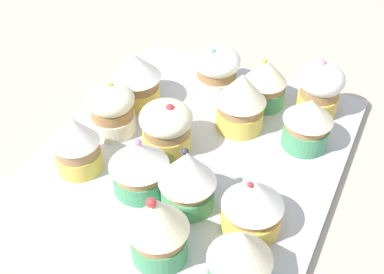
# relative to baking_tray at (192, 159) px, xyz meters

# --- Properties ---
(ground_plane) EXTENTS (1.80, 1.80, 0.03)m
(ground_plane) POSITION_rel_baking_tray_xyz_m (0.00, 0.00, -0.02)
(ground_plane) COLOR #B2A899
(baking_tray) EXTENTS (0.34, 0.41, 0.01)m
(baking_tray) POSITION_rel_baking_tray_xyz_m (0.00, 0.00, 0.00)
(baking_tray) COLOR silver
(baking_tray) RESTS_ON ground_plane
(cupcake_0) EXTENTS (0.06, 0.06, 0.08)m
(cupcake_0) POSITION_rel_baking_tray_xyz_m (-0.11, -0.15, 0.04)
(cupcake_0) COLOR #EFC651
(cupcake_0) RESTS_ON baking_tray
(cupcake_1) EXTENTS (0.06, 0.06, 0.07)m
(cupcake_1) POSITION_rel_baking_tray_xyz_m (-0.04, -0.14, 0.04)
(cupcake_1) COLOR #4C9E6B
(cupcake_1) RESTS_ON baking_tray
(cupcake_2) EXTENTS (0.06, 0.06, 0.07)m
(cupcake_2) POSITION_rel_baking_tray_xyz_m (0.03, -0.14, 0.04)
(cupcake_2) COLOR white
(cupcake_2) RESTS_ON baking_tray
(cupcake_3) EXTENTS (0.06, 0.06, 0.07)m
(cupcake_3) POSITION_rel_baking_tray_xyz_m (-0.11, -0.08, 0.04)
(cupcake_3) COLOR #4C9E6B
(cupcake_3) RESTS_ON baking_tray
(cupcake_4) EXTENTS (0.06, 0.06, 0.08)m
(cupcake_4) POSITION_rel_baking_tray_xyz_m (-0.03, -0.08, 0.05)
(cupcake_4) COLOR #EFC651
(cupcake_4) RESTS_ON baking_tray
(cupcake_5) EXTENTS (0.07, 0.07, 0.07)m
(cupcake_5) POSITION_rel_baking_tray_xyz_m (0.11, -0.06, 0.05)
(cupcake_5) COLOR #EFC651
(cupcake_5) RESTS_ON baking_tray
(cupcake_6) EXTENTS (0.06, 0.06, 0.07)m
(cupcake_6) POSITION_rel_baking_tray_xyz_m (0.03, 0.00, 0.04)
(cupcake_6) COLOR #EFC651
(cupcake_6) RESTS_ON baking_tray
(cupcake_7) EXTENTS (0.06, 0.06, 0.07)m
(cupcake_7) POSITION_rel_baking_tray_xyz_m (0.11, 0.00, 0.04)
(cupcake_7) COLOR white
(cupcake_7) RESTS_ON baking_tray
(cupcake_8) EXTENTS (0.06, 0.06, 0.07)m
(cupcake_8) POSITION_rel_baking_tray_xyz_m (-0.10, 0.07, 0.04)
(cupcake_8) COLOR #EFC651
(cupcake_8) RESTS_ON baking_tray
(cupcake_9) EXTENTS (0.06, 0.06, 0.08)m
(cupcake_9) POSITION_rel_baking_tray_xyz_m (-0.03, 0.07, 0.05)
(cupcake_9) COLOR #4C9E6B
(cupcake_9) RESTS_ON baking_tray
(cupcake_10) EXTENTS (0.07, 0.07, 0.07)m
(cupcake_10) POSITION_rel_baking_tray_xyz_m (0.03, 0.07, 0.04)
(cupcake_10) COLOR #4C9E6B
(cupcake_10) RESTS_ON baking_tray
(cupcake_11) EXTENTS (0.05, 0.05, 0.07)m
(cupcake_11) POSITION_rel_baking_tray_xyz_m (0.11, 0.07, 0.04)
(cupcake_11) COLOR #EFC651
(cupcake_11) RESTS_ON baking_tray
(cupcake_12) EXTENTS (0.06, 0.06, 0.07)m
(cupcake_12) POSITION_rel_baking_tray_xyz_m (-0.11, 0.14, 0.04)
(cupcake_12) COLOR #4C9E6B
(cupcake_12) RESTS_ON baking_tray
(cupcake_13) EXTENTS (0.06, 0.06, 0.08)m
(cupcake_13) POSITION_rel_baking_tray_xyz_m (-0.03, 0.14, 0.05)
(cupcake_13) COLOR #4C9E6B
(cupcake_13) RESTS_ON baking_tray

